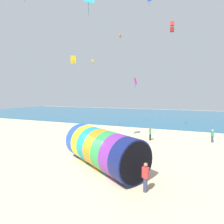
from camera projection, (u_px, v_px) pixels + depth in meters
The scene contains 11 objects.
ground_plane at pixel (94, 169), 13.05m from camera, with size 120.00×120.00×0.00m, color beige.
sea at pixel (158, 115), 48.06m from camera, with size 120.00×40.00×0.10m, color #236084.
giant_inflatable_tube at pixel (103, 148), 13.40m from camera, with size 7.81×6.30×2.89m.
kite_handler at pixel (145, 177), 9.93m from camera, with size 0.41×0.33×1.72m.
kite_orange_parafoil at pixel (120, 36), 29.01m from camera, with size 0.77×1.28×0.66m.
kite_yellow_parafoil at pixel (93, 61), 26.06m from camera, with size 0.49×1.04×0.52m.
kite_yellow_diamond at pixel (73, 60), 23.12m from camera, with size 0.71×0.61×1.67m.
kite_magenta_diamond at pixel (135, 81), 23.75m from camera, with size 0.37×0.65×1.50m.
kite_red_box at pixel (172, 27), 24.54m from camera, with size 0.51×0.51×1.44m.
bystander_near_water at pixel (150, 134), 21.41m from camera, with size 0.32×0.41×1.55m.
bystander_mid_beach at pixel (212, 136), 20.43m from camera, with size 0.26×0.38×1.53m.
Camera 1 is at (5.90, -11.20, 5.51)m, focal length 28.00 mm.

